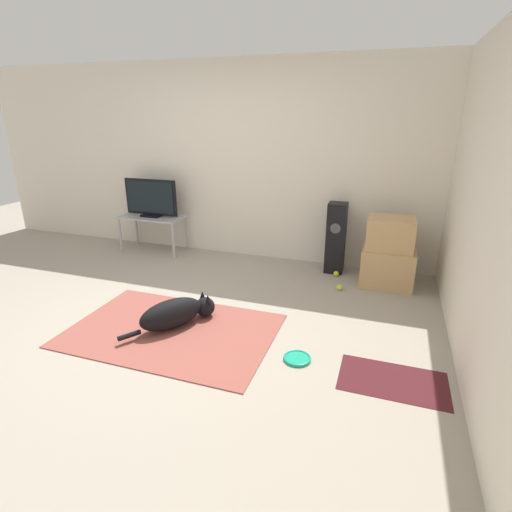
% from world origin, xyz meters
% --- Properties ---
extents(ground_plane, '(12.00, 12.00, 0.00)m').
position_xyz_m(ground_plane, '(0.00, 0.00, 0.00)').
color(ground_plane, '#9E9384').
extents(wall_back, '(8.00, 0.06, 2.55)m').
position_xyz_m(wall_back, '(0.00, 2.10, 1.27)').
color(wall_back, silver).
rests_on(wall_back, ground_plane).
extents(wall_right, '(0.06, 8.00, 2.55)m').
position_xyz_m(wall_right, '(2.60, 0.00, 1.27)').
color(wall_right, silver).
rests_on(wall_right, ground_plane).
extents(area_rug, '(1.87, 1.24, 0.01)m').
position_xyz_m(area_rug, '(0.16, -0.14, 0.01)').
color(area_rug, '#934C42').
rests_on(area_rug, ground_plane).
extents(dog, '(0.59, 0.83, 0.28)m').
position_xyz_m(dog, '(0.16, -0.05, 0.14)').
color(dog, black).
rests_on(dog, area_rug).
extents(frisbee, '(0.23, 0.23, 0.03)m').
position_xyz_m(frisbee, '(1.36, -0.21, 0.01)').
color(frisbee, '#199E7A').
rests_on(frisbee, ground_plane).
extents(cardboard_box_lower, '(0.58, 0.48, 0.44)m').
position_xyz_m(cardboard_box_lower, '(1.99, 1.60, 0.22)').
color(cardboard_box_lower, tan).
rests_on(cardboard_box_lower, ground_plane).
extents(cardboard_box_upper, '(0.51, 0.42, 0.36)m').
position_xyz_m(cardboard_box_upper, '(1.99, 1.61, 0.62)').
color(cardboard_box_upper, tan).
rests_on(cardboard_box_upper, cardboard_box_lower).
extents(floor_speaker, '(0.22, 0.23, 0.88)m').
position_xyz_m(floor_speaker, '(1.36, 1.82, 0.44)').
color(floor_speaker, black).
rests_on(floor_speaker, ground_plane).
extents(tv_stand, '(0.92, 0.45, 0.51)m').
position_xyz_m(tv_stand, '(-1.24, 1.79, 0.44)').
color(tv_stand, '#A8A8AD').
rests_on(tv_stand, ground_plane).
extents(tv, '(0.79, 0.20, 0.52)m').
position_xyz_m(tv, '(-1.24, 1.80, 0.77)').
color(tv, black).
rests_on(tv, tv_stand).
extents(tennis_ball_by_boxes, '(0.07, 0.07, 0.07)m').
position_xyz_m(tennis_ball_by_boxes, '(1.41, 1.67, 0.03)').
color(tennis_ball_by_boxes, '#C6E033').
rests_on(tennis_ball_by_boxes, ground_plane).
extents(tennis_ball_near_speaker, '(0.07, 0.07, 0.07)m').
position_xyz_m(tennis_ball_near_speaker, '(1.50, 1.27, 0.03)').
color(tennis_ball_near_speaker, '#C6E033').
rests_on(tennis_ball_near_speaker, ground_plane).
extents(door_mat, '(0.79, 0.47, 0.01)m').
position_xyz_m(door_mat, '(2.11, -0.25, 0.00)').
color(door_mat, '#47191E').
rests_on(door_mat, ground_plane).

